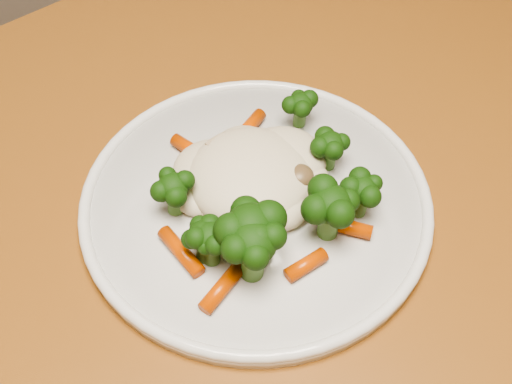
# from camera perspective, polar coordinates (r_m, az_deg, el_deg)

# --- Properties ---
(dining_table) EXTENTS (1.45, 1.22, 0.75)m
(dining_table) POSITION_cam_1_polar(r_m,az_deg,el_deg) (0.59, -3.05, -12.34)
(dining_table) COLOR #985A23
(dining_table) RESTS_ON ground
(plate) EXTENTS (0.29, 0.29, 0.01)m
(plate) POSITION_cam_1_polar(r_m,az_deg,el_deg) (0.54, -0.00, -0.95)
(plate) COLOR white
(plate) RESTS_ON dining_table
(meal) EXTENTS (0.18, 0.19, 0.05)m
(meal) POSITION_cam_1_polar(r_m,az_deg,el_deg) (0.51, 0.36, -0.14)
(meal) COLOR beige
(meal) RESTS_ON plate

